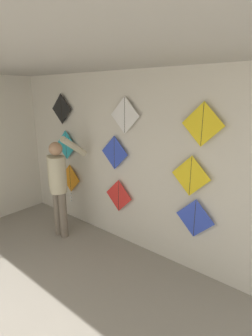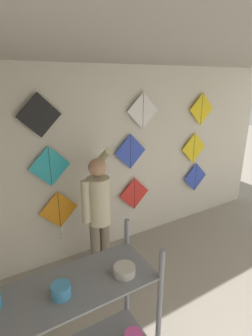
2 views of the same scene
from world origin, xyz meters
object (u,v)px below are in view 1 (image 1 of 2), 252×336
kite_6 (61,109)px  kite_8 (202,124)px  kite_2 (195,218)px  kite_4 (114,153)px  kite_3 (66,145)px  shopkeeper (59,181)px  kite_0 (70,180)px  kite_1 (119,196)px  kite_7 (125,115)px  kite_5 (191,176)px

kite_6 → kite_8: kite_6 is taller
kite_2 → kite_4: bearing=180.0°
kite_2 → kite_3: 2.77m
kite_3 → kite_8: bearing=0.0°
kite_8 → kite_3: bearing=180.0°
shopkeeper → kite_4: 1.10m
kite_0 → kite_1: bearing=0.0°
kite_0 → kite_8: kite_8 is taller
kite_2 → kite_6: bearing=180.0°
kite_2 → kite_3: kite_3 is taller
kite_6 → shopkeeper: bearing=-46.8°
kite_0 → kite_2: kite_0 is taller
shopkeeper → kite_7: kite_7 is taller
kite_7 → shopkeeper: bearing=-152.6°
kite_4 → kite_7: bearing=0.0°
kite_5 → kite_6: (-2.65, 0.00, 0.76)m
kite_5 → kite_2: bearing=0.0°
kite_0 → kite_6: bearing=179.6°
shopkeeper → kite_0: shopkeeper is taller
shopkeeper → kite_8: 2.56m
kite_7 → kite_8: 1.23m
kite_4 → kite_8: 1.55m
kite_0 → kite_7: size_ratio=1.38×
kite_2 → kite_6: size_ratio=1.00×
kite_4 → shopkeeper: bearing=-146.6°
kite_5 → kite_8: (0.11, 0.00, 0.68)m
kite_0 → kite_6: 1.37m
kite_0 → kite_2: 2.62m
kite_0 → kite_3: size_ratio=1.38×
kite_8 → shopkeeper: bearing=-166.7°
kite_1 → kite_6: size_ratio=1.00×
shopkeeper → kite_0: bearing=121.0°
kite_1 → kite_3: (-1.32, 0.00, 0.70)m
kite_1 → kite_4: size_ratio=1.00×
kite_7 → kite_5: bearing=0.0°
kite_1 → kite_5: 1.40m
kite_3 → kite_5: kite_3 is taller
kite_6 → kite_4: bearing=0.0°
shopkeeper → kite_6: (-0.50, 0.53, 1.16)m
kite_1 → kite_2: (1.36, 0.00, 0.03)m
kite_4 → kite_6: kite_6 is taller
kite_1 → kite_7: (0.14, 0.00, 1.33)m
kite_4 → kite_1: bearing=0.0°
kite_4 → kite_5: (1.34, 0.00, -0.12)m
shopkeeper → kite_1: (0.89, 0.53, -0.20)m
shopkeeper → kite_8: size_ratio=3.28×
kite_1 → kite_4: 0.73m
kite_4 → kite_6: 1.46m
kite_8 → kite_1: bearing=180.0°
shopkeeper → kite_8: (2.26, 0.53, 1.08)m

